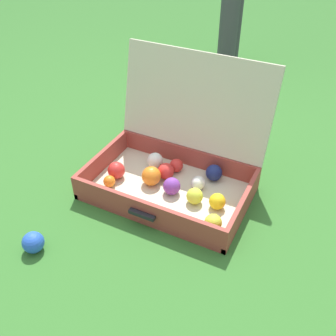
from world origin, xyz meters
The scene contains 3 objects.
ground_plane centered at (0.00, 0.00, 0.00)m, with size 16.00×16.00×0.00m, color #336B28.
open_suitcase centered at (0.07, 0.11, 0.11)m, with size 0.68×0.55×0.53m.
stray_ball_on_grass centered at (-0.22, -0.46, 0.04)m, with size 0.08×0.08×0.08m, color blue.
Camera 1 is at (0.63, -1.07, 1.09)m, focal length 41.00 mm.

